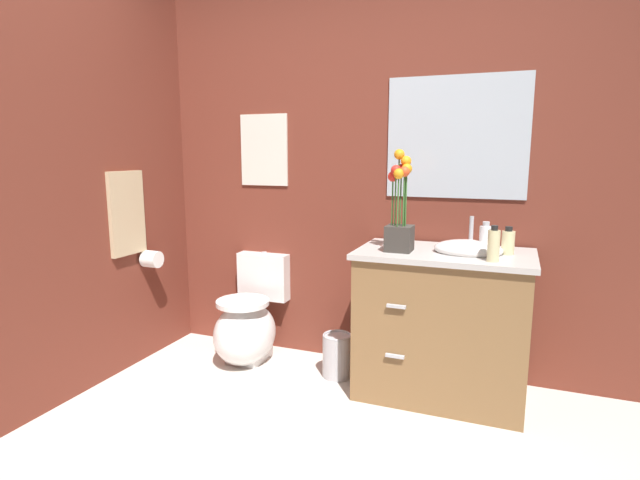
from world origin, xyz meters
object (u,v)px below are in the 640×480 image
vanity_cabinet (442,322)px  wall_mirror (456,137)px  soap_bottle (494,245)px  hand_wash_bottle (508,242)px  lotion_bottle (485,239)px  toilet_paper_roll (152,259)px  trash_bin (337,355)px  toilet (248,325)px  flower_vase (400,214)px  wall_poster (264,150)px  hanging_towel (127,213)px

vanity_cabinet → wall_mirror: 1.06m
soap_bottle → hand_wash_bottle: bearing=73.0°
lotion_bottle → toilet_paper_roll: size_ratio=1.57×
toilet_paper_roll → trash_bin: bearing=8.1°
toilet → flower_vase: size_ratio=1.26×
wall_poster → hand_wash_bottle: bearing=-9.4°
vanity_cabinet → wall_poster: wall_poster is taller
vanity_cabinet → wall_poster: 1.60m
hanging_towel → toilet_paper_roll: bearing=67.9°
vanity_cabinet → toilet: bearing=178.8°
vanity_cabinet → hand_wash_bottle: bearing=6.2°
flower_vase → hand_wash_bottle: 0.58m
wall_mirror → toilet_paper_roll: size_ratio=7.27×
vanity_cabinet → trash_bin: (-0.62, 0.00, -0.29)m
flower_vase → wall_poster: size_ratio=1.17×
wall_mirror → vanity_cabinet: bearing=-89.5°
trash_bin → hanging_towel: 1.57m
lotion_bottle → trash_bin: bearing=-180.0°
trash_bin → wall_poster: 1.42m
trash_bin → wall_mirror: bearing=25.1°
vanity_cabinet → hanging_towel: bearing=-170.9°
soap_bottle → trash_bin: bearing=168.3°
hanging_towel → toilet: bearing=27.1°
soap_bottle → wall_poster: bearing=162.6°
soap_bottle → hanging_towel: (-2.15, -0.13, 0.08)m
soap_bottle → vanity_cabinet: bearing=144.9°
hand_wash_bottle → hanging_towel: (-2.22, -0.34, 0.09)m
toilet → soap_bottle: soap_bottle is taller
soap_bottle → hand_wash_bottle: size_ratio=1.21×
lotion_bottle → hand_wash_bottle: lotion_bottle is taller
flower_vase → wall_mirror: wall_mirror is taller
soap_bottle → lotion_bottle: (-0.05, 0.18, -0.00)m
soap_bottle → wall_mirror: wall_mirror is taller
toilet → hanging_towel: hanging_towel is taller
soap_bottle → wall_poster: wall_poster is taller
soap_bottle → toilet_paper_roll: soap_bottle is taller
vanity_cabinet → flower_vase: 0.66m
lotion_bottle → toilet_paper_roll: bearing=-175.1°
toilet → trash_bin: size_ratio=2.54×
hand_wash_bottle → vanity_cabinet: bearing=-173.8°
toilet → wall_mirror: wall_mirror is taller
soap_bottle → hand_wash_bottle: 0.22m
vanity_cabinet → trash_bin: size_ratio=3.72×
vanity_cabinet → hand_wash_bottle: 0.57m
hand_wash_bottle → trash_bin: 1.21m
toilet → flower_vase: 1.29m
wall_poster → wall_mirror: wall_mirror is taller
vanity_cabinet → soap_bottle: bearing=-35.1°
wall_poster → toilet_paper_roll: 1.03m
soap_bottle → wall_mirror: 0.76m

